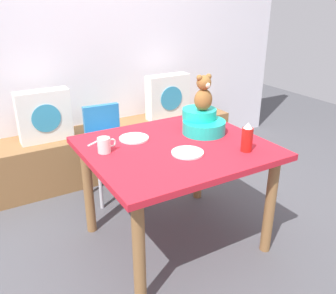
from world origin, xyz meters
TOP-DOWN VIEW (x-y plane):
  - ground_plane at (0.00, 0.00)m, footprint 8.00×8.00m
  - back_wall at (0.00, 1.52)m, footprint 4.40×0.10m
  - window_bench at (0.00, 1.25)m, footprint 2.60×0.44m
  - pillow_floral_left at (-0.56, 1.23)m, footprint 0.44×0.15m
  - pillow_floral_right at (0.66, 1.23)m, footprint 0.44×0.15m
  - book_stack at (-0.07, 1.25)m, footprint 0.20×0.14m
  - dining_table at (0.00, 0.00)m, footprint 1.14×1.00m
  - highchair at (-0.16, 0.82)m, footprint 0.34×0.46m
  - infant_seat_teal at (0.28, 0.11)m, footprint 0.30×0.33m
  - teddy_bear at (0.28, 0.11)m, footprint 0.13×0.12m
  - ketchup_bottle at (0.33, -0.30)m, footprint 0.07×0.07m
  - coffee_mug at (-0.44, 0.13)m, footprint 0.12×0.08m
  - dinner_plate_near at (-0.01, -0.15)m, footprint 0.20×0.20m
  - dinner_plate_far at (-0.19, 0.23)m, footprint 0.20×0.20m
  - table_fork at (-0.42, 0.31)m, footprint 0.15×0.10m

SIDE VIEW (x-z plane):
  - ground_plane at x=0.00m, z-range 0.00..0.00m
  - window_bench at x=0.00m, z-range 0.00..0.46m
  - book_stack at x=-0.07m, z-range 0.46..0.54m
  - highchair at x=-0.16m, z-range 0.13..0.92m
  - dining_table at x=0.00m, z-range 0.26..1.00m
  - pillow_floral_left at x=-0.56m, z-range 0.46..0.90m
  - pillow_floral_right at x=0.66m, z-range 0.46..0.90m
  - table_fork at x=-0.42m, z-range 0.74..0.75m
  - dinner_plate_near at x=-0.01m, z-range 0.74..0.75m
  - dinner_plate_far at x=-0.19m, z-range 0.74..0.75m
  - coffee_mug at x=-0.44m, z-range 0.74..0.84m
  - infant_seat_teal at x=0.28m, z-range 0.73..0.89m
  - ketchup_bottle at x=0.33m, z-range 0.73..0.92m
  - teddy_bear at x=0.28m, z-range 0.89..1.14m
  - back_wall at x=0.00m, z-range 0.00..2.60m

